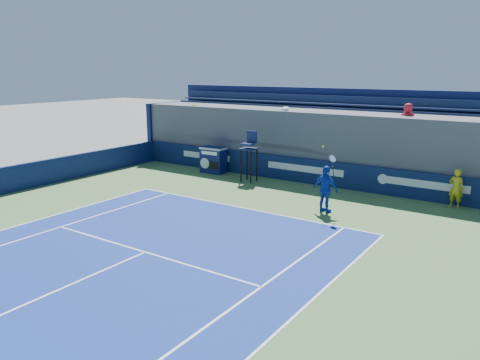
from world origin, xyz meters
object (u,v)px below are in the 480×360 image
Objects in this scene: ball_person at (456,188)px; umpire_chair at (249,151)px; match_clock at (213,159)px; tennis_player at (326,189)px.

umpire_chair is (-9.22, -0.84, 0.73)m from ball_person.
match_clock is 2.82m from umpire_chair.
umpire_chair reaches higher than match_clock.
tennis_player is (-4.01, -3.48, 0.13)m from ball_person.
ball_person reaches higher than match_clock.
ball_person is at bearing 40.99° from tennis_player.
ball_person is 9.28m from umpire_chair.
umpire_chair reaches higher than ball_person.
umpire_chair is at bearing -12.25° from match_clock.
match_clock is (-11.87, -0.27, -0.05)m from ball_person.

